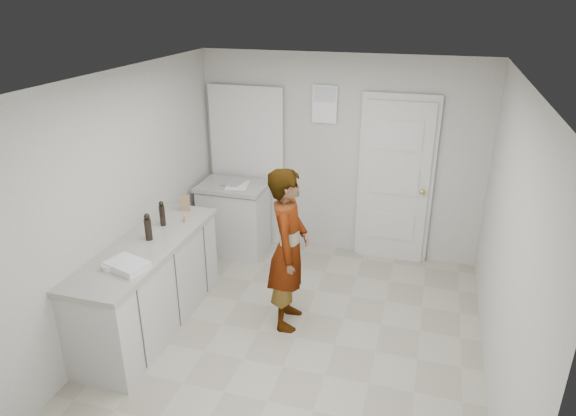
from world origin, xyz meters
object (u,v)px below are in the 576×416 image
(oil_cruet_a, at_px, (148,227))
(egg_bowl, at_px, (109,267))
(baking_dish, at_px, (127,266))
(oil_cruet_b, at_px, (162,214))
(person, at_px, (289,249))
(cake_mix_box, at_px, (185,203))
(spice_jar, at_px, (186,218))

(oil_cruet_a, distance_m, egg_bowl, 0.62)
(baking_dish, bearing_deg, oil_cruet_a, 101.20)
(oil_cruet_b, bearing_deg, egg_bowl, -89.90)
(person, bearing_deg, oil_cruet_a, 98.73)
(cake_mix_box, xyz_separation_m, oil_cruet_b, (-0.05, -0.41, 0.04))
(cake_mix_box, distance_m, oil_cruet_a, 0.75)
(spice_jar, xyz_separation_m, oil_cruet_b, (-0.18, -0.15, 0.09))
(oil_cruet_a, height_order, oil_cruet_b, oil_cruet_a)
(cake_mix_box, xyz_separation_m, spice_jar, (0.14, -0.26, -0.05))
(spice_jar, bearing_deg, cake_mix_box, 117.43)
(person, bearing_deg, spice_jar, 77.14)
(person, height_order, baking_dish, person)
(spice_jar, xyz_separation_m, baking_dish, (-0.04, -1.04, -0.01))
(spice_jar, height_order, egg_bowl, spice_jar)
(person, xyz_separation_m, egg_bowl, (-1.33, -0.96, 0.12))
(cake_mix_box, relative_size, baking_dish, 0.41)
(cake_mix_box, height_order, oil_cruet_b, oil_cruet_b)
(cake_mix_box, bearing_deg, oil_cruet_a, -109.61)
(person, distance_m, cake_mix_box, 1.36)
(person, xyz_separation_m, baking_dish, (-1.19, -0.91, 0.12))
(egg_bowl, bearing_deg, oil_cruet_b, 90.10)
(person, xyz_separation_m, spice_jar, (-1.15, 0.13, 0.13))
(oil_cruet_a, height_order, baking_dish, oil_cruet_a)
(person, relative_size, spice_jar, 23.00)
(cake_mix_box, height_order, egg_bowl, cake_mix_box)
(oil_cruet_b, xyz_separation_m, egg_bowl, (0.00, -0.94, -0.10))
(person, distance_m, oil_cruet_a, 1.37)
(cake_mix_box, xyz_separation_m, egg_bowl, (-0.04, -1.35, -0.06))
(oil_cruet_a, relative_size, oil_cruet_b, 1.03)
(person, bearing_deg, cake_mix_box, 66.58)
(cake_mix_box, bearing_deg, egg_bowl, -110.58)
(oil_cruet_b, distance_m, baking_dish, 0.90)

